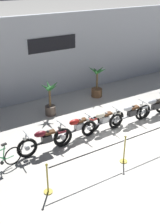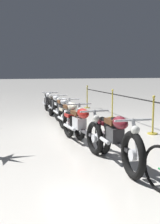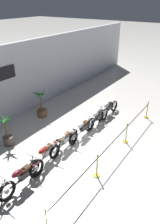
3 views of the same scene
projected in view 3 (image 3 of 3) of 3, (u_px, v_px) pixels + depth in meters
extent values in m
plane|color=silver|center=(85.00, 145.00, 10.54)|extent=(120.00, 120.00, 0.00)
cube|color=silver|center=(8.00, 84.00, 12.12)|extent=(28.00, 0.25, 4.20)
torus|color=black|center=(7.00, 191.00, 7.55)|extent=(0.77, 0.14, 0.77)
torus|color=black|center=(36.00, 168.00, 8.57)|extent=(0.77, 0.14, 0.77)
cylinder|color=silver|center=(7.00, 191.00, 7.55)|extent=(0.19, 0.09, 0.18)
cylinder|color=silver|center=(36.00, 168.00, 8.57)|extent=(0.19, 0.09, 0.18)
cylinder|color=silver|center=(3.00, 187.00, 7.36)|extent=(0.30, 0.06, 0.59)
cube|color=#2D2D30|center=(23.00, 175.00, 8.02)|extent=(0.37, 0.23, 0.26)
cylinder|color=#2D2D30|center=(21.00, 172.00, 7.90)|extent=(0.18, 0.11, 0.24)
cylinder|color=#2D2D30|center=(23.00, 170.00, 7.96)|extent=(0.18, 0.11, 0.24)
cylinder|color=silver|center=(27.00, 172.00, 8.37)|extent=(0.70, 0.09, 0.07)
cube|color=black|center=(22.00, 179.00, 8.05)|extent=(1.13, 0.09, 0.06)
ellipsoid|color=maroon|center=(17.00, 173.00, 7.74)|extent=(0.47, 0.23, 0.22)
cube|color=#4C2D19|center=(25.00, 169.00, 8.01)|extent=(0.41, 0.21, 0.09)
cube|color=maroon|center=(35.00, 164.00, 8.40)|extent=(0.32, 0.17, 0.08)
cylinder|color=silver|center=(5.00, 179.00, 7.31)|extent=(0.05, 0.62, 0.04)
sphere|color=silver|center=(3.00, 184.00, 7.32)|extent=(0.14, 0.14, 0.14)
torus|color=black|center=(34.00, 167.00, 8.68)|extent=(0.69, 0.17, 0.68)
torus|color=black|center=(57.00, 146.00, 9.93)|extent=(0.69, 0.17, 0.68)
cylinder|color=silver|center=(34.00, 167.00, 8.68)|extent=(0.17, 0.09, 0.16)
cylinder|color=silver|center=(57.00, 146.00, 9.93)|extent=(0.17, 0.09, 0.16)
cylinder|color=silver|center=(31.00, 163.00, 8.48)|extent=(0.31, 0.08, 0.59)
cube|color=silver|center=(46.00, 152.00, 9.27)|extent=(0.38, 0.25, 0.26)
cylinder|color=silver|center=(45.00, 149.00, 9.15)|extent=(0.19, 0.13, 0.24)
cylinder|color=silver|center=(47.00, 148.00, 9.21)|extent=(0.19, 0.13, 0.24)
cylinder|color=silver|center=(48.00, 150.00, 9.63)|extent=(0.70, 0.13, 0.07)
cube|color=#47474C|center=(46.00, 156.00, 9.30)|extent=(1.29, 0.18, 0.06)
ellipsoid|color=#B21E19|center=(43.00, 150.00, 8.97)|extent=(0.48, 0.26, 0.22)
cube|color=#4C2D19|center=(48.00, 147.00, 9.27)|extent=(0.42, 0.24, 0.09)
cube|color=#B21E19|center=(56.00, 142.00, 9.78)|extent=(0.33, 0.19, 0.08)
cylinder|color=silver|center=(33.00, 156.00, 8.44)|extent=(0.09, 0.62, 0.04)
sphere|color=silver|center=(32.00, 160.00, 8.45)|extent=(0.14, 0.14, 0.14)
torus|color=black|center=(55.00, 152.00, 9.57)|extent=(0.69, 0.15, 0.68)
torus|color=black|center=(73.00, 135.00, 10.71)|extent=(0.69, 0.15, 0.68)
cylinder|color=silver|center=(55.00, 152.00, 9.57)|extent=(0.16, 0.09, 0.16)
cylinder|color=silver|center=(73.00, 135.00, 10.71)|extent=(0.16, 0.09, 0.16)
cylinder|color=silver|center=(53.00, 147.00, 9.37)|extent=(0.31, 0.07, 0.59)
cube|color=silver|center=(65.00, 140.00, 10.10)|extent=(0.37, 0.24, 0.26)
cylinder|color=silver|center=(64.00, 136.00, 9.98)|extent=(0.18, 0.12, 0.24)
cylinder|color=silver|center=(65.00, 136.00, 10.04)|extent=(0.18, 0.12, 0.24)
cylinder|color=silver|center=(66.00, 138.00, 10.46)|extent=(0.70, 0.11, 0.07)
cube|color=#47474C|center=(64.00, 143.00, 10.13)|extent=(1.21, 0.12, 0.06)
ellipsoid|color=beige|center=(62.00, 137.00, 9.81)|extent=(0.47, 0.24, 0.22)
cube|color=#4C2D19|center=(66.00, 134.00, 10.10)|extent=(0.41, 0.22, 0.09)
cube|color=beige|center=(73.00, 132.00, 10.56)|extent=(0.33, 0.18, 0.08)
cylinder|color=silver|center=(54.00, 141.00, 9.33)|extent=(0.07, 0.62, 0.04)
sphere|color=silver|center=(53.00, 145.00, 9.33)|extent=(0.14, 0.14, 0.14)
torus|color=black|center=(73.00, 138.00, 10.48)|extent=(0.68, 0.12, 0.68)
torus|color=black|center=(91.00, 124.00, 11.70)|extent=(0.68, 0.12, 0.68)
cylinder|color=silver|center=(73.00, 138.00, 10.48)|extent=(0.16, 0.08, 0.16)
cylinder|color=silver|center=(91.00, 124.00, 11.70)|extent=(0.16, 0.08, 0.16)
cylinder|color=silver|center=(72.00, 134.00, 10.28)|extent=(0.30, 0.06, 0.59)
cube|color=#2D2D30|center=(83.00, 127.00, 11.05)|extent=(0.36, 0.22, 0.26)
cylinder|color=#2D2D30|center=(83.00, 124.00, 10.93)|extent=(0.18, 0.11, 0.24)
cylinder|color=#2D2D30|center=(84.00, 124.00, 10.99)|extent=(0.18, 0.11, 0.24)
cylinder|color=silver|center=(84.00, 126.00, 11.40)|extent=(0.70, 0.08, 0.07)
cube|color=#ADAFB5|center=(83.00, 130.00, 11.08)|extent=(1.32, 0.08, 0.06)
ellipsoid|color=#B7BABF|center=(81.00, 125.00, 10.76)|extent=(0.46, 0.23, 0.22)
cube|color=#4C2D19|center=(85.00, 123.00, 11.04)|extent=(0.40, 0.21, 0.09)
cube|color=#B7BABF|center=(91.00, 120.00, 11.55)|extent=(0.32, 0.16, 0.08)
cylinder|color=silver|center=(73.00, 128.00, 10.24)|extent=(0.04, 0.62, 0.04)
sphere|color=silver|center=(73.00, 132.00, 10.24)|extent=(0.14, 0.14, 0.14)
torus|color=black|center=(89.00, 125.00, 11.56)|extent=(0.68, 0.14, 0.67)
torus|color=black|center=(104.00, 114.00, 12.63)|extent=(0.68, 0.14, 0.67)
cylinder|color=silver|center=(89.00, 125.00, 11.56)|extent=(0.16, 0.09, 0.16)
cylinder|color=silver|center=(104.00, 114.00, 12.63)|extent=(0.16, 0.09, 0.16)
cylinder|color=silver|center=(88.00, 121.00, 11.36)|extent=(0.31, 0.07, 0.59)
cube|color=#2D2D30|center=(98.00, 117.00, 12.06)|extent=(0.37, 0.24, 0.26)
cylinder|color=#2D2D30|center=(97.00, 114.00, 11.93)|extent=(0.18, 0.12, 0.24)
cylinder|color=#2D2D30|center=(98.00, 113.00, 11.99)|extent=(0.18, 0.12, 0.24)
cylinder|color=silver|center=(98.00, 116.00, 12.41)|extent=(0.70, 0.10, 0.07)
cube|color=#47474C|center=(97.00, 119.00, 12.09)|extent=(1.21, 0.12, 0.06)
ellipsoid|color=#B7BABF|center=(96.00, 114.00, 11.77)|extent=(0.47, 0.24, 0.22)
cube|color=black|center=(99.00, 112.00, 12.05)|extent=(0.41, 0.22, 0.09)
cube|color=#B7BABF|center=(104.00, 111.00, 12.48)|extent=(0.33, 0.18, 0.08)
cylinder|color=silver|center=(90.00, 116.00, 11.32)|extent=(0.07, 0.62, 0.04)
sphere|color=silver|center=(89.00, 119.00, 11.33)|extent=(0.14, 0.14, 0.14)
torus|color=black|center=(101.00, 115.00, 12.53)|extent=(0.70, 0.15, 0.69)
torus|color=black|center=(114.00, 106.00, 13.59)|extent=(0.70, 0.15, 0.69)
cylinder|color=silver|center=(101.00, 115.00, 12.53)|extent=(0.17, 0.09, 0.16)
cylinder|color=silver|center=(114.00, 106.00, 13.59)|extent=(0.17, 0.09, 0.16)
cylinder|color=silver|center=(100.00, 111.00, 12.33)|extent=(0.31, 0.07, 0.59)
cube|color=#2D2D30|center=(108.00, 108.00, 13.02)|extent=(0.37, 0.24, 0.26)
cylinder|color=#2D2D30|center=(108.00, 105.00, 12.90)|extent=(0.19, 0.12, 0.24)
cylinder|color=#2D2D30|center=(109.00, 104.00, 12.96)|extent=(0.19, 0.12, 0.24)
cylinder|color=silver|center=(109.00, 107.00, 13.37)|extent=(0.70, 0.11, 0.07)
cube|color=#47474C|center=(108.00, 110.00, 13.05)|extent=(1.22, 0.14, 0.06)
ellipsoid|color=#B7BABF|center=(107.00, 105.00, 12.74)|extent=(0.47, 0.25, 0.22)
cube|color=black|center=(110.00, 104.00, 13.01)|extent=(0.41, 0.22, 0.09)
cube|color=#B7BABF|center=(114.00, 103.00, 13.44)|extent=(0.33, 0.18, 0.08)
cylinder|color=silver|center=(101.00, 107.00, 12.29)|extent=(0.07, 0.62, 0.04)
sphere|color=silver|center=(101.00, 109.00, 12.29)|extent=(0.14, 0.14, 0.14)
cylinder|color=brown|center=(8.00, 141.00, 10.52)|extent=(0.49, 0.49, 0.44)
cylinder|color=brown|center=(6.00, 129.00, 10.22)|extent=(0.10, 0.10, 0.84)
cone|color=#286B2D|center=(8.00, 118.00, 10.10)|extent=(0.54, 0.21, 0.44)
cone|color=#286B2D|center=(2.00, 118.00, 10.10)|extent=(0.26, 0.53, 0.46)
cone|color=#286B2D|center=(1.00, 121.00, 9.90)|extent=(0.48, 0.33, 0.41)
cone|color=#286B2D|center=(3.00, 123.00, 9.83)|extent=(0.46, 0.41, 0.38)
cone|color=#286B2D|center=(9.00, 120.00, 9.92)|extent=(0.33, 0.58, 0.49)
cylinder|color=brown|center=(42.00, 113.00, 13.08)|extent=(0.57, 0.57, 0.43)
cylinder|color=brown|center=(41.00, 103.00, 12.77)|extent=(0.10, 0.10, 0.90)
cone|color=#337F38|center=(42.00, 93.00, 12.64)|extent=(0.49, 0.16, 0.39)
cone|color=#337F38|center=(38.00, 94.00, 12.64)|extent=(0.20, 0.49, 0.32)
cone|color=#337F38|center=(36.00, 94.00, 12.44)|extent=(0.51, 0.47, 0.47)
cone|color=#337F38|center=(40.00, 95.00, 12.27)|extent=(0.55, 0.56, 0.51)
cone|color=#337F38|center=(45.00, 94.00, 12.43)|extent=(0.32, 0.66, 0.52)
cylinder|color=gold|center=(47.00, 222.00, 6.38)|extent=(0.05, 0.05, 0.95)
sphere|color=gold|center=(45.00, 211.00, 6.14)|extent=(0.08, 0.08, 0.08)
cylinder|color=black|center=(75.00, 182.00, 7.27)|extent=(2.80, 0.04, 0.04)
cylinder|color=black|center=(114.00, 141.00, 9.37)|extent=(2.70, 0.04, 0.04)
cylinder|color=black|center=(139.00, 114.00, 11.49)|extent=(2.88, 0.04, 0.04)
cylinder|color=gold|center=(97.00, 175.00, 8.74)|extent=(0.28, 0.28, 0.03)
cylinder|color=gold|center=(97.00, 166.00, 8.52)|extent=(0.05, 0.05, 0.95)
sphere|color=gold|center=(98.00, 156.00, 8.28)|extent=(0.08, 0.08, 0.08)
cylinder|color=gold|center=(125.00, 142.00, 10.80)|extent=(0.28, 0.28, 0.03)
cylinder|color=gold|center=(126.00, 133.00, 10.57)|extent=(0.05, 0.05, 0.95)
sphere|color=gold|center=(127.00, 124.00, 10.33)|extent=(0.08, 0.08, 0.08)
cylinder|color=gold|center=(146.00, 117.00, 12.99)|extent=(0.28, 0.28, 0.03)
cylinder|color=gold|center=(147.00, 110.00, 12.76)|extent=(0.05, 0.05, 0.95)
sphere|color=gold|center=(149.00, 102.00, 12.52)|extent=(0.08, 0.08, 0.08)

